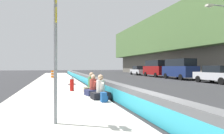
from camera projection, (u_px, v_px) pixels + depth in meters
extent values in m
plane|color=#2B2B2D|center=(147.00, 119.00, 5.97)|extent=(160.00, 160.00, 0.00)
cube|color=#B5B2A8|center=(58.00, 124.00, 5.22)|extent=(80.00, 4.40, 0.14)
cube|color=#545456|center=(147.00, 105.00, 5.97)|extent=(76.00, 0.44, 0.85)
cube|color=teal|center=(141.00, 107.00, 5.90)|extent=(74.48, 0.01, 0.54)
cylinder|color=gray|center=(55.00, 55.00, 5.04)|extent=(0.09, 0.09, 3.60)
cube|color=yellow|center=(56.00, 16.00, 5.04)|extent=(0.44, 0.02, 0.36)
cube|color=black|center=(57.00, 16.00, 5.04)|extent=(0.30, 0.01, 0.10)
cylinder|color=red|center=(72.00, 85.00, 11.77)|extent=(0.24, 0.24, 0.72)
cone|color=gray|center=(72.00, 78.00, 11.77)|extent=(0.26, 0.26, 0.16)
cylinder|color=gray|center=(75.00, 84.00, 11.82)|extent=(0.10, 0.12, 0.10)
cylinder|color=gray|center=(69.00, 84.00, 11.72)|extent=(0.10, 0.12, 0.10)
cube|color=black|center=(101.00, 96.00, 8.89)|extent=(0.76, 0.87, 0.30)
cylinder|color=beige|center=(101.00, 86.00, 8.89)|extent=(0.38, 0.38, 0.57)
sphere|color=tan|center=(101.00, 77.00, 8.89)|extent=(0.25, 0.25, 0.25)
cylinder|color=beige|center=(99.00, 87.00, 9.08)|extent=(0.30, 0.16, 0.50)
cylinder|color=beige|center=(102.00, 88.00, 8.69)|extent=(0.30, 0.16, 0.50)
cube|color=#23284C|center=(93.00, 92.00, 10.03)|extent=(0.81, 0.89, 0.29)
cylinder|color=#AD3D33|center=(93.00, 84.00, 10.03)|extent=(0.37, 0.37, 0.55)
sphere|color=beige|center=(93.00, 77.00, 10.03)|extent=(0.24, 0.24, 0.24)
cylinder|color=#AD3D33|center=(92.00, 85.00, 10.21)|extent=(0.30, 0.19, 0.48)
cylinder|color=#AD3D33|center=(95.00, 86.00, 9.85)|extent=(0.30, 0.19, 0.48)
cube|color=#706651|center=(92.00, 90.00, 11.02)|extent=(0.72, 0.84, 0.31)
cylinder|color=#4C8951|center=(92.00, 82.00, 11.02)|extent=(0.40, 0.40, 0.58)
sphere|color=tan|center=(91.00, 75.00, 11.02)|extent=(0.26, 0.26, 0.26)
cylinder|color=#4C8951|center=(91.00, 83.00, 11.23)|extent=(0.30, 0.14, 0.51)
cylinder|color=#4C8951|center=(92.00, 83.00, 10.81)|extent=(0.30, 0.14, 0.51)
cube|color=navy|center=(104.00, 97.00, 8.10)|extent=(0.32, 0.22, 0.40)
cube|color=navy|center=(107.00, 98.00, 8.14)|extent=(0.22, 0.06, 0.20)
cylinder|color=orange|center=(53.00, 74.00, 25.56)|extent=(0.52, 0.52, 0.95)
cylinder|color=white|center=(53.00, 73.00, 25.56)|extent=(0.54, 0.54, 0.10)
cylinder|color=white|center=(53.00, 75.00, 25.56)|extent=(0.54, 0.54, 0.10)
cylinder|color=#9E9EA3|center=(220.00, 6.00, 18.74)|extent=(0.12, 2.56, 0.12)
cube|color=silver|center=(209.00, 5.00, 18.38)|extent=(0.44, 0.64, 0.20)
cube|color=silver|center=(216.00, 76.00, 18.70)|extent=(4.52, 1.84, 0.72)
cube|color=black|center=(217.00, 69.00, 18.60)|extent=(2.21, 1.64, 0.66)
cylinder|color=black|center=(198.00, 79.00, 19.83)|extent=(0.66, 0.23, 0.66)
cylinder|color=black|center=(212.00, 79.00, 20.33)|extent=(0.66, 0.23, 0.66)
cylinder|color=black|center=(222.00, 81.00, 17.08)|extent=(0.66, 0.23, 0.66)
cube|color=navy|center=(179.00, 71.00, 24.34)|extent=(5.12, 2.01, 1.30)
cube|color=black|center=(180.00, 63.00, 24.24)|extent=(4.12, 1.80, 0.90)
cylinder|color=black|center=(166.00, 76.00, 25.66)|extent=(0.72, 0.23, 0.72)
cylinder|color=black|center=(178.00, 76.00, 26.17)|extent=(0.72, 0.23, 0.72)
cylinder|color=black|center=(181.00, 77.00, 22.52)|extent=(0.72, 0.23, 0.72)
cylinder|color=black|center=(194.00, 77.00, 23.03)|extent=(0.72, 0.23, 0.72)
cube|color=maroon|center=(156.00, 70.00, 30.21)|extent=(5.12, 2.01, 1.30)
cube|color=black|center=(156.00, 63.00, 30.11)|extent=(4.12, 1.80, 0.90)
cylinder|color=black|center=(146.00, 74.00, 31.50)|extent=(0.72, 0.23, 0.72)
cylinder|color=black|center=(156.00, 74.00, 32.04)|extent=(0.72, 0.23, 0.72)
cylinder|color=black|center=(156.00, 75.00, 28.37)|extent=(0.72, 0.23, 0.72)
cylinder|color=black|center=(167.00, 75.00, 28.92)|extent=(0.72, 0.23, 0.72)
cube|color=silver|center=(139.00, 71.00, 36.48)|extent=(4.54, 1.89, 0.72)
cube|color=black|center=(139.00, 68.00, 36.38)|extent=(2.23, 1.67, 0.66)
cylinder|color=black|center=(131.00, 73.00, 37.64)|extent=(0.66, 0.23, 0.66)
cylinder|color=black|center=(140.00, 73.00, 38.09)|extent=(0.66, 0.23, 0.66)
cylinder|color=black|center=(137.00, 74.00, 34.86)|extent=(0.66, 0.23, 0.66)
cylinder|color=black|center=(146.00, 73.00, 35.31)|extent=(0.66, 0.23, 0.66)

